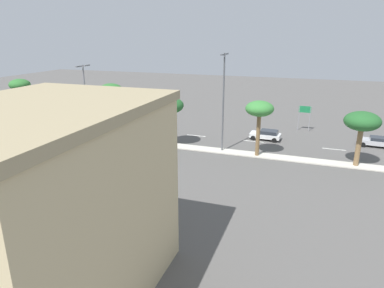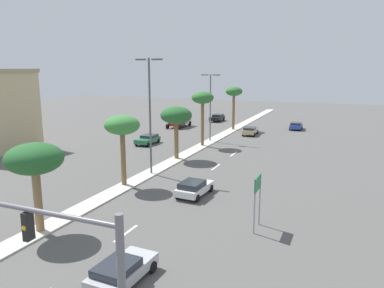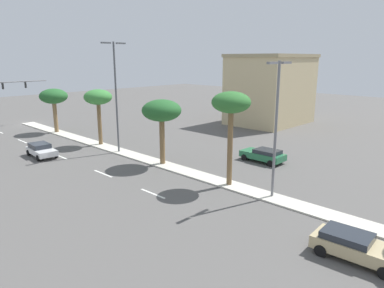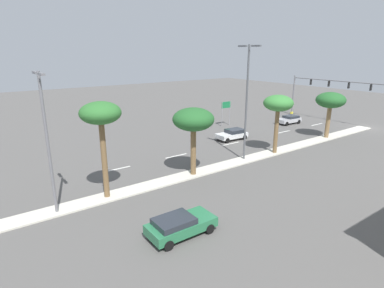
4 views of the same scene
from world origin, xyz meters
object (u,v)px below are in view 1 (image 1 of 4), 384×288
at_px(palm_tree_leading, 362,122).
at_px(sedan_blue_rear, 49,109).
at_px(sedan_tan_inboard, 65,121).
at_px(street_lamp_rear, 85,96).
at_px(commercial_building, 45,210).
at_px(palm_tree_inboard, 20,87).
at_px(sedan_green_right, 91,153).
at_px(sedan_white_near, 266,135).
at_px(palm_tree_outboard, 111,92).
at_px(palm_tree_far, 169,106).
at_px(sedan_silver_front, 376,141).
at_px(street_lamp_right, 223,96).
at_px(palm_tree_right, 260,110).
at_px(directional_road_sign, 305,113).

bearing_deg(palm_tree_leading, sedan_blue_rear, 78.48).
bearing_deg(sedan_tan_inboard, street_lamp_rear, -119.85).
xyz_separation_m(commercial_building, palm_tree_inboard, (27.01, 28.40, 1.14)).
bearing_deg(sedan_green_right, sedan_tan_inboard, 47.92).
distance_m(sedan_white_near, sedan_green_right, 23.15).
bearing_deg(palm_tree_outboard, sedan_tan_inboard, 70.38).
bearing_deg(palm_tree_far, sedan_silver_front, -71.06).
bearing_deg(sedan_white_near, commercial_building, 168.94).
bearing_deg(street_lamp_rear, sedan_green_right, -143.35).
height_order(street_lamp_right, sedan_white_near, street_lamp_right).
relative_size(sedan_blue_rear, sedan_green_right, 0.95).
bearing_deg(palm_tree_inboard, palm_tree_leading, -89.94).
bearing_deg(street_lamp_right, sedan_silver_front, -65.52).
height_order(sedan_blue_rear, sedan_green_right, sedan_blue_rear).
bearing_deg(palm_tree_right, palm_tree_far, 89.28).
distance_m(commercial_building, palm_tree_leading, 32.10).
height_order(palm_tree_leading, sedan_green_right, palm_tree_leading).
relative_size(palm_tree_right, sedan_blue_rear, 1.56).
xyz_separation_m(sedan_silver_front, sedan_tan_inboard, (-4.41, 44.80, 0.04)).
bearing_deg(palm_tree_leading, sedan_silver_front, -20.00).
relative_size(palm_tree_outboard, street_lamp_rear, 0.77).
bearing_deg(sedan_blue_rear, directional_road_sign, -86.09).
xyz_separation_m(commercial_building, street_lamp_rear, (26.77, 16.96, 0.51)).
bearing_deg(sedan_green_right, sedan_blue_rear, 50.20).
xyz_separation_m(sedan_white_near, sedan_blue_rear, (3.48, 39.66, -0.00)).
distance_m(palm_tree_far, sedan_blue_rear, 30.47).
bearing_deg(palm_tree_leading, palm_tree_outboard, 90.07).
height_order(commercial_building, street_lamp_rear, commercial_building).
xyz_separation_m(street_lamp_rear, sedan_blue_rear, (10.55, 16.09, -5.16)).
height_order(sedan_white_near, sedan_silver_front, sedan_white_near).
relative_size(palm_tree_outboard, sedan_white_near, 1.80).
bearing_deg(palm_tree_far, sedan_blue_rear, 69.74).
distance_m(palm_tree_outboard, sedan_white_near, 21.66).
height_order(palm_tree_far, sedan_green_right, palm_tree_far).
bearing_deg(sedan_green_right, palm_tree_outboard, 12.58).
distance_m(palm_tree_leading, palm_tree_far, 22.04).
distance_m(palm_tree_leading, street_lamp_right, 15.25).
bearing_deg(directional_road_sign, sedan_blue_rear, 93.91).
relative_size(palm_tree_outboard, sedan_tan_inboard, 1.70).
distance_m(commercial_building, palm_tree_far, 27.30).
relative_size(directional_road_sign, sedan_white_near, 0.89).
distance_m(palm_tree_right, sedan_green_right, 19.98).
distance_m(palm_tree_inboard, sedan_green_right, 19.60).
xyz_separation_m(street_lamp_rear, sedan_tan_inboard, (4.31, 7.51, -5.15)).
xyz_separation_m(commercial_building, sedan_tan_inboard, (31.08, 24.47, -4.63)).
relative_size(palm_tree_far, palm_tree_outboard, 0.83).
height_order(palm_tree_leading, sedan_blue_rear, palm_tree_leading).
bearing_deg(palm_tree_inboard, sedan_tan_inboard, -44.04).
height_order(commercial_building, sedan_white_near, commercial_building).
height_order(street_lamp_right, sedan_silver_front, street_lamp_right).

